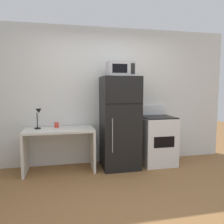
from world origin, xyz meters
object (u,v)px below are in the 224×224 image
(refrigerator, at_px, (120,123))
(microwave, at_px, (120,69))
(desk_lamp, at_px, (38,115))
(desk, at_px, (60,141))
(oven_range, at_px, (157,140))
(coffee_mug, at_px, (57,125))

(refrigerator, distance_m, microwave, 0.96)
(desk_lamp, height_order, refrigerator, refrigerator)
(desk, xyz_separation_m, oven_range, (1.83, -0.01, -0.06))
(desk_lamp, bearing_deg, coffee_mug, 11.43)
(desk_lamp, distance_m, microwave, 1.64)
(desk_lamp, xyz_separation_m, microwave, (1.43, -0.13, 0.80))
(desk, distance_m, coffee_mug, 0.31)
(desk, xyz_separation_m, microwave, (1.08, -0.05, 1.27))
(desk_lamp, xyz_separation_m, oven_range, (2.18, -0.09, -0.52))
(coffee_mug, relative_size, microwave, 0.21)
(oven_range, bearing_deg, desk_lamp, 177.69)
(refrigerator, relative_size, oven_range, 1.51)
(desk, height_order, coffee_mug, coffee_mug)
(coffee_mug, xyz_separation_m, refrigerator, (1.13, -0.17, 0.03))
(microwave, bearing_deg, oven_range, 3.06)
(coffee_mug, bearing_deg, refrigerator, -8.48)
(desk_lamp, relative_size, coffee_mug, 3.72)
(desk_lamp, relative_size, oven_range, 0.32)
(desk_lamp, distance_m, oven_range, 2.24)
(coffee_mug, relative_size, oven_range, 0.09)
(desk, xyz_separation_m, coffee_mug, (-0.05, 0.14, 0.27))
(oven_range, bearing_deg, coffee_mug, 175.46)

